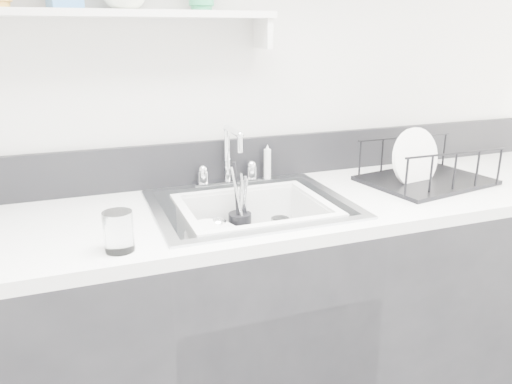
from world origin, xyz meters
name	(u,v)px	position (x,y,z in m)	size (l,w,h in m)	color
counter_run	(251,326)	(0.00, 1.19, 0.46)	(3.20, 0.62, 0.92)	black
backsplash	(224,161)	(0.00, 1.49, 1.00)	(3.20, 0.02, 0.16)	black
sink	(251,230)	(0.00, 1.19, 0.83)	(0.64, 0.52, 0.20)	silver
faucet	(228,169)	(0.00, 1.44, 0.98)	(0.26, 0.18, 0.23)	silver
side_sprayer	(267,162)	(0.16, 1.44, 0.99)	(0.03, 0.03, 0.14)	silver
wall_shelf	(120,16)	(-0.35, 1.42, 1.51)	(1.00, 0.16, 0.12)	silver
wash_tub	(254,229)	(0.00, 1.16, 0.85)	(0.48, 0.39, 0.19)	silver
plate_stack	(220,250)	(-0.12, 1.15, 0.79)	(0.26, 0.26, 0.10)	white
utensil_cup	(240,224)	(-0.01, 1.26, 0.83)	(0.08, 0.08, 0.27)	black
ladle	(235,238)	(-0.06, 1.19, 0.81)	(0.30, 0.11, 0.09)	silver
tumbler_in_tub	(280,231)	(0.11, 1.19, 0.81)	(0.06, 0.06, 0.09)	white
tumbler_counter	(119,231)	(-0.44, 0.97, 0.97)	(0.08, 0.08, 0.11)	white
dish_rack	(427,162)	(0.71, 1.20, 1.00)	(0.45, 0.34, 0.16)	black
bowl_small	(282,250)	(0.08, 1.10, 0.78)	(0.10, 0.10, 0.03)	white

